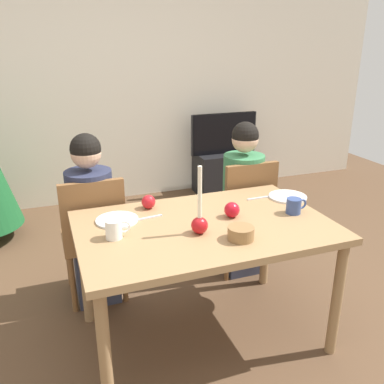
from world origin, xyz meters
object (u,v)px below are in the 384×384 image
at_px(dining_table, 204,237).
at_px(tv_stand, 223,173).
at_px(chair_left, 94,233).
at_px(tv, 224,133).
at_px(person_left_child, 92,223).
at_px(plate_right, 288,197).
at_px(mug_left, 114,229).
at_px(candle_centerpiece, 200,220).
at_px(bowl_walnuts, 241,233).
at_px(plate_left, 117,220).
at_px(apple_by_left_plate, 232,210).
at_px(person_right_child, 242,202).
at_px(chair_right, 244,210).
at_px(apple_near_candle, 148,202).
at_px(mug_right, 294,206).

height_order(dining_table, tv_stand, dining_table).
distance_m(chair_left, tv, 2.42).
distance_m(person_left_child, plate_right, 1.30).
bearing_deg(chair_left, tv, 44.69).
bearing_deg(plate_right, mug_left, -170.72).
relative_size(dining_table, person_left_child, 1.19).
height_order(tv, candle_centerpiece, candle_centerpiece).
distance_m(dining_table, mug_left, 0.52).
bearing_deg(plate_right, tv, 76.44).
height_order(chair_left, bowl_walnuts, chair_left).
bearing_deg(plate_left, apple_by_left_plate, -15.40).
relative_size(chair_left, tv, 1.14).
bearing_deg(chair_left, apple_by_left_plate, -38.20).
bearing_deg(person_left_child, bowl_walnuts, -53.61).
xyz_separation_m(chair_left, bowl_walnuts, (0.65, -0.85, 0.27)).
bearing_deg(person_right_child, plate_left, -156.98).
distance_m(person_right_child, tv_stand, 1.80).
distance_m(chair_right, candle_centerpiece, 1.00).
xyz_separation_m(dining_table, plate_left, (-0.45, 0.21, 0.09)).
xyz_separation_m(chair_left, chair_right, (1.11, 0.00, 0.00)).
bearing_deg(tv_stand, person_right_child, -109.91).
relative_size(chair_left, apple_near_candle, 10.65).
xyz_separation_m(tv_stand, mug_left, (-1.67, -2.30, 0.56)).
bearing_deg(chair_right, chair_left, 180.00).
height_order(person_left_child, tv_stand, person_left_child).
height_order(tv_stand, bowl_walnuts, bowl_walnuts).
height_order(tv_stand, plate_right, plate_right).
bearing_deg(mug_left, apple_by_left_plate, 2.58).
bearing_deg(chair_right, tv, 70.45).
relative_size(mug_left, bowl_walnuts, 0.97).
relative_size(candle_centerpiece, bowl_walnuts, 2.71).
xyz_separation_m(plate_left, apple_by_left_plate, (0.63, -0.17, 0.04)).
distance_m(dining_table, tv, 2.58).
bearing_deg(tv_stand, person_left_child, -135.88).
bearing_deg(plate_right, plate_left, 179.21).
relative_size(mug_right, bowl_walnuts, 0.96).
distance_m(candle_centerpiece, bowl_walnuts, 0.22).
bearing_deg(chair_right, person_left_child, 178.33).
bearing_deg(chair_right, apple_near_candle, -160.77).
distance_m(chair_left, plate_left, 0.48).
height_order(chair_right, apple_near_candle, chair_right).
relative_size(chair_left, mug_left, 6.85).
xyz_separation_m(tv, plate_right, (-0.51, -2.11, 0.05)).
relative_size(candle_centerpiece, apple_by_left_plate, 4.13).
bearing_deg(tv, chair_left, -135.31).
height_order(chair_left, person_left_child, person_left_child).
height_order(person_right_child, tv, person_right_child).
distance_m(chair_left, tv_stand, 2.42).
bearing_deg(dining_table, candle_centerpiece, -124.85).
bearing_deg(apple_by_left_plate, mug_left, -177.42).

